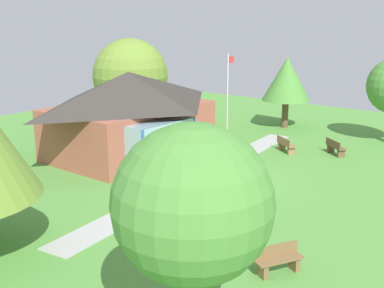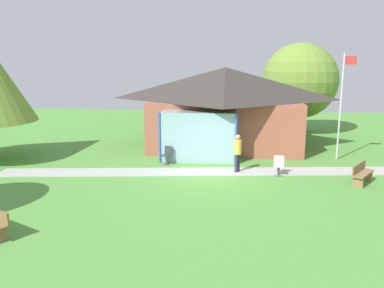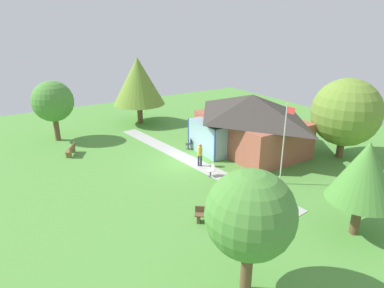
{
  "view_description": "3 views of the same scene",
  "coord_description": "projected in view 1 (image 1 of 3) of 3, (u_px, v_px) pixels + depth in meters",
  "views": [
    {
      "loc": [
        -17.84,
        -12.67,
        7.27
      ],
      "look_at": [
        0.87,
        2.15,
        1.14
      ],
      "focal_mm": 45.66,
      "sensor_mm": 36.0,
      "label": 1
    },
    {
      "loc": [
        0.8,
        -16.66,
        5.09
      ],
      "look_at": [
        -0.99,
        1.35,
        1.15
      ],
      "focal_mm": 37.28,
      "sensor_mm": 36.0,
      "label": 2
    },
    {
      "loc": [
        19.69,
        -11.5,
        9.89
      ],
      "look_at": [
        -0.62,
        1.21,
        1.09
      ],
      "focal_mm": 31.32,
      "sensor_mm": 36.0,
      "label": 3
    }
  ],
  "objects": [
    {
      "name": "pavilion",
      "position": [
        130.0,
        113.0,
        26.27
      ],
      "size": [
        9.22,
        7.36,
        4.55
      ],
      "color": "#A35642",
      "rests_on": "ground_plane"
    },
    {
      "name": "bench_mid_right",
      "position": [
        286.0,
        145.0,
        27.36
      ],
      "size": [
        1.21,
        1.49,
        0.84
      ],
      "rotation": [
        0.0,
        0.0,
        4.11
      ],
      "color": "olive",
      "rests_on": "ground_plane"
    },
    {
      "name": "bench_front_left",
      "position": [
        278.0,
        260.0,
        14.32
      ],
      "size": [
        1.53,
        1.09,
        0.84
      ],
      "rotation": [
        0.0,
        0.0,
        2.66
      ],
      "color": "brown",
      "rests_on": "ground_plane"
    },
    {
      "name": "footpath",
      "position": [
        204.0,
        175.0,
        23.42
      ],
      "size": [
        19.21,
        3.51,
        0.03
      ],
      "primitive_type": "cube",
      "rotation": [
        0.0,
        0.0,
        0.12
      ],
      "color": "#ADADA8",
      "rests_on": "ground_plane"
    },
    {
      "name": "flagpole",
      "position": [
        228.0,
        94.0,
        29.17
      ],
      "size": [
        0.64,
        0.08,
        5.3
      ],
      "color": "silver",
      "rests_on": "ground_plane"
    },
    {
      "name": "ground_plane",
      "position": [
        216.0,
        178.0,
        22.98
      ],
      "size": [
        44.0,
        44.0,
        0.0
      ],
      "primitive_type": "plane",
      "color": "#54933D"
    },
    {
      "name": "bench_lawn_far_right",
      "position": [
        335.0,
        148.0,
        26.84
      ],
      "size": [
        1.27,
        1.45,
        0.84
      ],
      "rotation": [
        0.0,
        0.0,
        4.05
      ],
      "color": "brown",
      "rests_on": "ground_plane"
    },
    {
      "name": "tree_east_hedge",
      "position": [
        287.0,
        79.0,
        32.94
      ],
      "size": [
        3.26,
        3.26,
        4.82
      ],
      "color": "brown",
      "rests_on": "ground_plane"
    },
    {
      "name": "patio_chair_lawn_spare",
      "position": [
        241.0,
        155.0,
        25.41
      ],
      "size": [
        0.5,
        0.5,
        0.86
      ],
      "rotation": [
        0.0,
        0.0,
        3.01
      ],
      "color": "beige",
      "rests_on": "ground_plane"
    },
    {
      "name": "tree_lawn_corner",
      "position": [
        193.0,
        205.0,
        10.25
      ],
      "size": [
        3.48,
        3.48,
        5.24
      ],
      "color": "brown",
      "rests_on": "ground_plane"
    },
    {
      "name": "patio_chair_porch_left",
      "position": [
        153.0,
        173.0,
        22.32
      ],
      "size": [
        0.59,
        0.59,
        0.86
      ],
      "rotation": [
        0.0,
        0.0,
        2.7
      ],
      "color": "#33383D",
      "rests_on": "ground_plane"
    },
    {
      "name": "visitor_on_path",
      "position": [
        217.0,
        150.0,
        24.05
      ],
      "size": [
        0.34,
        0.34,
        1.74
      ],
      "rotation": [
        0.0,
        0.0,
        4.1
      ],
      "color": "#2D3347",
      "rests_on": "ground_plane"
    },
    {
      "name": "tree_behind_pavilion_right",
      "position": [
        130.0,
        76.0,
        32.75
      ],
      "size": [
        5.05,
        5.05,
        6.07
      ],
      "color": "brown",
      "rests_on": "ground_plane"
    }
  ]
}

